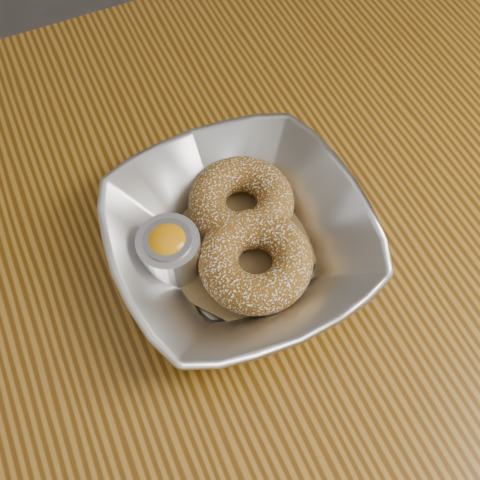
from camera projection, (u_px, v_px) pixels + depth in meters
name	position (u px, v px, depth m)	size (l,w,h in m)	color
ground_plane	(282.00, 386.00, 1.26)	(4.00, 4.00, 0.00)	#565659
table	(317.00, 248.00, 0.69)	(1.20, 0.80, 0.75)	brown
serving_bowl	(240.00, 240.00, 0.55)	(0.25, 0.25, 0.06)	#B9BCC1
parchment	(240.00, 250.00, 0.56)	(0.14, 0.14, 0.00)	brown
donut_back	(241.00, 202.00, 0.57)	(0.11, 0.11, 0.04)	brown
donut_front	(255.00, 261.00, 0.54)	(0.11, 0.11, 0.04)	brown
ramekin	(170.00, 250.00, 0.54)	(0.06, 0.06, 0.05)	#B9BCC1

